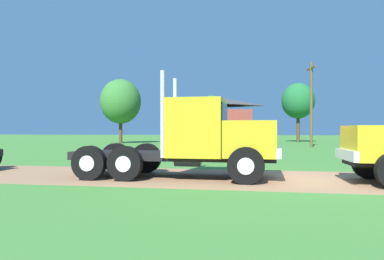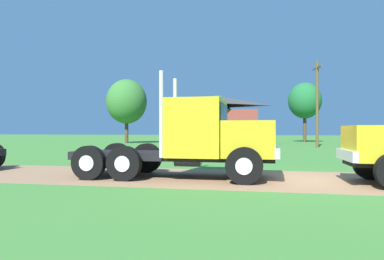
% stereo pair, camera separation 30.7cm
% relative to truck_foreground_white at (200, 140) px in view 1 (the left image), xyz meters
% --- Properties ---
extents(ground_plane, '(200.00, 200.00, 0.00)m').
position_rel_truck_foreground_white_xyz_m(ground_plane, '(3.38, 0.19, -1.32)').
color(ground_plane, '#407B31').
extents(dirt_track, '(120.00, 5.11, 0.01)m').
position_rel_truck_foreground_white_xyz_m(dirt_track, '(3.38, 0.19, -1.31)').
color(dirt_track, '#986F4D').
rests_on(dirt_track, ground_plane).
extents(truck_foreground_white, '(7.22, 2.70, 3.60)m').
position_rel_truck_foreground_white_xyz_m(truck_foreground_white, '(0.00, 0.00, 0.00)').
color(truck_foreground_white, black).
rests_on(truck_foreground_white, ground_plane).
extents(shed_building, '(9.98, 7.57, 5.71)m').
position_rel_truck_foreground_white_xyz_m(shed_building, '(-3.26, 30.48, 1.43)').
color(shed_building, brown).
rests_on(shed_building, ground_plane).
extents(utility_pole_near, '(0.57, 2.18, 8.08)m').
position_rel_truck_foreground_white_xyz_m(utility_pole_near, '(7.04, 23.06, 2.97)').
color(utility_pole_near, brown).
rests_on(utility_pole_near, ground_plane).
extents(tree_left, '(5.02, 5.02, 7.95)m').
position_rel_truck_foreground_white_xyz_m(tree_left, '(-14.66, 29.93, 3.86)').
color(tree_left, '#513823').
rests_on(tree_left, ground_plane).
extents(tree_mid, '(3.44, 3.44, 6.08)m').
position_rel_truck_foreground_white_xyz_m(tree_mid, '(-3.80, 33.68, 2.83)').
color(tree_mid, '#513823').
rests_on(tree_mid, ground_plane).
extents(tree_right, '(4.38, 4.38, 7.99)m').
position_rel_truck_foreground_white_xyz_m(tree_right, '(7.48, 37.88, 4.23)').
color(tree_right, '#513823').
rests_on(tree_right, ground_plane).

